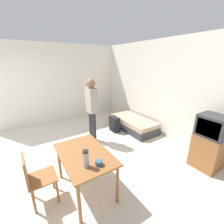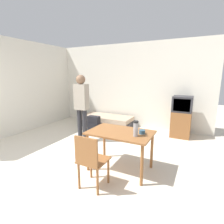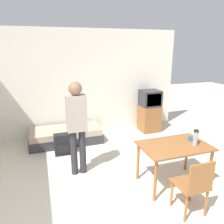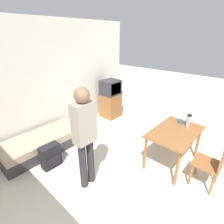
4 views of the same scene
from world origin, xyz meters
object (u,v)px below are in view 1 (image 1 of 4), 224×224
Objects in this scene: daybed at (132,123)px; thermos_flask at (86,158)px; tv at (210,143)px; mate_bowl at (99,163)px; dining_table at (85,158)px; backpack at (114,124)px; wooden_chair at (35,177)px; person_standing at (92,106)px.

daybed is 3.08m from thermos_flask.
tv reaches higher than mate_bowl.
dining_table is 2.40× the size of backpack.
tv reaches higher than daybed.
wooden_chair reaches higher than dining_table.
daybed is at bearing -178.25° from tv.
tv is 3.22m from wooden_chair.
person_standing is 2.00m from mate_bowl.
person_standing is 16.51× the size of mate_bowl.
dining_table is 0.66× the size of person_standing.
wooden_chair is 8.33× the size of mate_bowl.
dining_table is at bearing -170.31° from mate_bowl.
daybed is 2.97m from mate_bowl.
person_standing reaches higher than dining_table.
thermos_flask reaches higher than backpack.
dining_table is at bearing -29.73° from person_standing.
mate_bowl is (0.38, 0.06, 0.13)m from dining_table.
daybed is at bearing 127.50° from thermos_flask.
tv is at bearing 1.75° from daybed.
tv reaches higher than backpack.
person_standing is at bearing -145.81° from tv.
tv is at bearing 72.90° from wooden_chair.
person_standing is 3.65× the size of backpack.
dining_table is 10.87× the size of mate_bowl.
person_standing is at bearing 150.27° from dining_table.
tv is 1.32× the size of wooden_chair.
thermos_flask reaches higher than mate_bowl.
tv is at bearing 79.01° from thermos_flask.
mate_bowl is at bearing -22.69° from person_standing.
mate_bowl is at bearing 69.69° from thermos_flask.
person_standing is (0.06, -1.45, 0.82)m from daybed.
thermos_flask is at bearing -100.99° from tv.
person_standing reaches higher than backpack.
mate_bowl is at bearing -49.60° from daybed.
mate_bowl is at bearing -100.30° from tv.
wooden_chair is at bearing -102.02° from dining_table.
backpack is at bearing -102.46° from daybed.
wooden_chair is at bearing -123.88° from mate_bowl.
person_standing is at bearing 157.31° from mate_bowl.
daybed is at bearing 77.54° from backpack.
daybed is 0.63m from backpack.
backpack is (-0.14, -0.61, 0.05)m from daybed.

